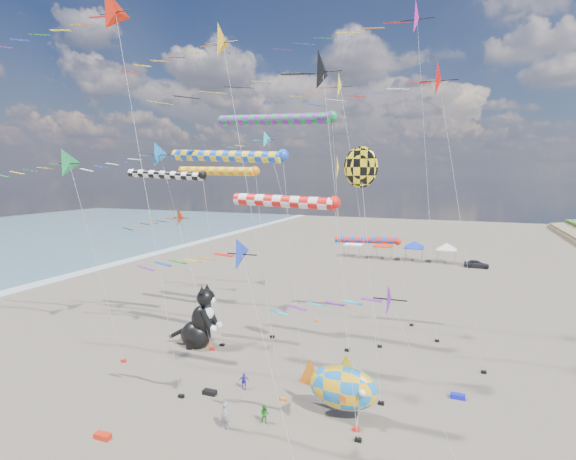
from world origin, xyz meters
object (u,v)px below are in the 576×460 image
Objects in this scene: cat_inflatable at (199,316)px; child_blue at (244,381)px; fish_inflatable at (343,387)px; parked_car at (476,264)px; child_green at (264,414)px; person_adult at (225,416)px.

cat_inflatable is 8.83m from child_blue.
fish_inflatable reaches higher than parked_car.
child_blue is at bearing -41.92° from cat_inflatable.
child_green is at bearing 169.77° from parked_car.
child_green is (1.81, 1.32, -0.22)m from person_adult.
parked_car is at bearing 63.03° from person_adult.
cat_inflatable is 0.97× the size of fish_inflatable.
child_green is 0.32× the size of parked_car.
parked_car is at bearing 46.75° from child_blue.
cat_inflatable reaches higher than child_green.
child_blue is (-7.00, 1.13, -1.35)m from fish_inflatable.
child_green is at bearing 24.60° from person_adult.
cat_inflatable is at bearing 117.28° from person_adult.
person_adult is 1.39× the size of child_green.
cat_inflatable reaches higher than fish_inflatable.
person_adult is 0.44× the size of parked_car.
child_blue is 50.00m from parked_car.
person_adult is at bearing -149.15° from fish_inflatable.
child_blue is at bearing 165.55° from parked_car.
cat_inflatable is 12.82m from person_adult.
cat_inflatable is 13.15m from child_green.
child_blue is at bearing 92.71° from person_adult.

